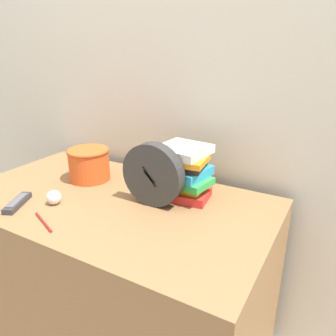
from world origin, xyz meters
The scene contains 8 objects.
wall_back centered at (0.00, 0.75, 1.20)m, with size 6.00×0.04×2.40m.
desk centered at (0.00, 0.34, 0.37)m, with size 1.22×0.68×0.74m.
desk_clock centered at (0.16, 0.38, 0.86)m, with size 0.23×0.05×0.23m.
book_stack centered at (0.22, 0.50, 0.84)m, with size 0.25×0.21×0.20m.
basket centered at (-0.20, 0.45, 0.81)m, with size 0.18×0.18×0.14m.
tv_remote centered at (-0.26, 0.13, 0.75)m, with size 0.10×0.15×0.02m.
crumpled_paper_ball centered at (-0.16, 0.21, 0.77)m, with size 0.05×0.05×0.05m.
pen centered at (-0.08, 0.09, 0.74)m, with size 0.14×0.07×0.01m.
Camera 1 is at (0.75, -0.53, 1.30)m, focal length 35.00 mm.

